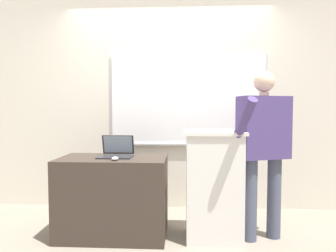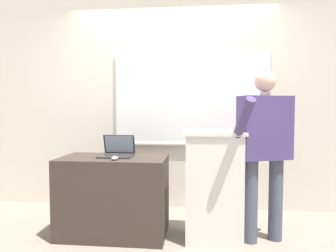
{
  "view_description": "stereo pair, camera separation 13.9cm",
  "coord_description": "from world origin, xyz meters",
  "px_view_note": "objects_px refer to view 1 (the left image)",
  "views": [
    {
      "loc": [
        0.19,
        -2.47,
        1.24
      ],
      "look_at": [
        0.04,
        0.4,
        1.08
      ],
      "focal_mm": 32.0,
      "sensor_mm": 36.0,
      "label": 1
    },
    {
      "loc": [
        0.33,
        -2.46,
        1.24
      ],
      "look_at": [
        0.04,
        0.4,
        1.08
      ],
      "focal_mm": 32.0,
      "sensor_mm": 36.0,
      "label": 2
    }
  ],
  "objects_px": {
    "laptop": "(117,151)",
    "wireless_keyboard": "(212,130)",
    "person_presenter": "(263,143)",
    "computer_mouse_by_keyboard": "(240,130)",
    "lectern_podium": "(214,185)",
    "side_desk": "(113,196)",
    "computer_mouse_by_laptop": "(115,158)"
  },
  "relations": [
    {
      "from": "lectern_podium",
      "to": "computer_mouse_by_laptop",
      "type": "relative_size",
      "value": 10.35
    },
    {
      "from": "side_desk",
      "to": "laptop",
      "type": "distance_m",
      "value": 0.45
    },
    {
      "from": "lectern_podium",
      "to": "person_presenter",
      "type": "relative_size",
      "value": 0.65
    },
    {
      "from": "computer_mouse_by_keyboard",
      "to": "wireless_keyboard",
      "type": "bearing_deg",
      "value": 176.73
    },
    {
      "from": "side_desk",
      "to": "wireless_keyboard",
      "type": "height_order",
      "value": "wireless_keyboard"
    },
    {
      "from": "person_presenter",
      "to": "computer_mouse_by_keyboard",
      "type": "height_order",
      "value": "person_presenter"
    },
    {
      "from": "lectern_podium",
      "to": "side_desk",
      "type": "height_order",
      "value": "lectern_podium"
    },
    {
      "from": "computer_mouse_by_keyboard",
      "to": "laptop",
      "type": "bearing_deg",
      "value": 172.64
    },
    {
      "from": "lectern_podium",
      "to": "wireless_keyboard",
      "type": "bearing_deg",
      "value": -117.06
    },
    {
      "from": "lectern_podium",
      "to": "computer_mouse_by_keyboard",
      "type": "bearing_deg",
      "value": -16.34
    },
    {
      "from": "laptop",
      "to": "computer_mouse_by_keyboard",
      "type": "relative_size",
      "value": 3.25
    },
    {
      "from": "wireless_keyboard",
      "to": "computer_mouse_by_keyboard",
      "type": "distance_m",
      "value": 0.26
    },
    {
      "from": "side_desk",
      "to": "laptop",
      "type": "bearing_deg",
      "value": 68.73
    },
    {
      "from": "lectern_podium",
      "to": "computer_mouse_by_keyboard",
      "type": "height_order",
      "value": "computer_mouse_by_keyboard"
    },
    {
      "from": "person_presenter",
      "to": "computer_mouse_by_laptop",
      "type": "bearing_deg",
      "value": 168.54
    },
    {
      "from": "person_presenter",
      "to": "wireless_keyboard",
      "type": "distance_m",
      "value": 0.51
    },
    {
      "from": "laptop",
      "to": "wireless_keyboard",
      "type": "distance_m",
      "value": 0.96
    },
    {
      "from": "person_presenter",
      "to": "computer_mouse_by_laptop",
      "type": "relative_size",
      "value": 15.97
    },
    {
      "from": "lectern_podium",
      "to": "laptop",
      "type": "bearing_deg",
      "value": 174.9
    },
    {
      "from": "laptop",
      "to": "wireless_keyboard",
      "type": "relative_size",
      "value": 0.85
    },
    {
      "from": "lectern_podium",
      "to": "side_desk",
      "type": "xyz_separation_m",
      "value": [
        -0.98,
        0.02,
        -0.13
      ]
    },
    {
      "from": "laptop",
      "to": "person_presenter",
      "type": "bearing_deg",
      "value": -2.83
    },
    {
      "from": "person_presenter",
      "to": "side_desk",
      "type": "bearing_deg",
      "value": 161.8
    },
    {
      "from": "computer_mouse_by_laptop",
      "to": "computer_mouse_by_keyboard",
      "type": "height_order",
      "value": "computer_mouse_by_keyboard"
    },
    {
      "from": "lectern_podium",
      "to": "side_desk",
      "type": "bearing_deg",
      "value": 178.58
    },
    {
      "from": "lectern_podium",
      "to": "computer_mouse_by_laptop",
      "type": "distance_m",
      "value": 0.96
    },
    {
      "from": "wireless_keyboard",
      "to": "computer_mouse_by_keyboard",
      "type": "height_order",
      "value": "computer_mouse_by_keyboard"
    },
    {
      "from": "person_presenter",
      "to": "wireless_keyboard",
      "type": "xyz_separation_m",
      "value": [
        -0.49,
        -0.07,
        0.12
      ]
    },
    {
      "from": "laptop",
      "to": "computer_mouse_by_keyboard",
      "type": "height_order",
      "value": "computer_mouse_by_keyboard"
    },
    {
      "from": "wireless_keyboard",
      "to": "computer_mouse_by_laptop",
      "type": "relative_size",
      "value": 3.84
    },
    {
      "from": "side_desk",
      "to": "person_presenter",
      "type": "distance_m",
      "value": 1.54
    },
    {
      "from": "computer_mouse_by_keyboard",
      "to": "person_presenter",
      "type": "bearing_deg",
      "value": 19.68
    }
  ]
}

